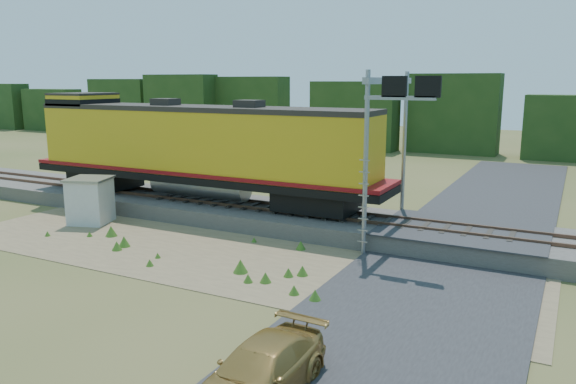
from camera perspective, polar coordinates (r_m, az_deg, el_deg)
The scene contains 11 objects.
ground at distance 22.60m, azimuth -3.57°, elevation -7.30°, with size 140.00×140.00×0.00m, color #475123.
ballast at distance 27.59m, azimuth 2.85°, elevation -2.99°, with size 70.00×5.00×0.80m, color slate.
rails at distance 27.48m, azimuth 2.85°, elevation -2.02°, with size 70.00×1.54×0.16m.
dirt_shoulder at distance 24.03m, azimuth -7.07°, elevation -6.19°, with size 26.00×8.00×0.03m, color #8C7754.
road at distance 20.77m, azimuth 14.58°, elevation -9.11°, with size 7.00×66.00×0.86m.
tree_line_north at distance 57.57m, azimuth 16.36°, elevation 6.73°, with size 130.00×3.00×6.50m.
weed_clumps at distance 24.59m, azimuth -10.50°, elevation -5.93°, with size 15.00×6.20×0.56m, color #39651D, non-canonical shape.
locomotive at distance 30.67m, azimuth -9.53°, elevation 4.54°, with size 21.34×3.25×5.51m.
shed at distance 30.26m, azimuth -19.44°, elevation -0.81°, with size 2.54×2.54×2.36m.
signal_gantry at distance 24.78m, azimuth 10.55°, elevation 7.57°, with size 3.02×6.20×7.61m.
car at distance 13.57m, azimuth -2.83°, elevation -17.72°, with size 1.75×4.30×1.25m, color #AF8741.
Camera 1 is at (11.08, -18.34, 7.20)m, focal length 35.00 mm.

